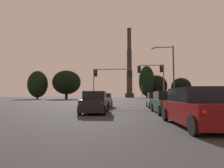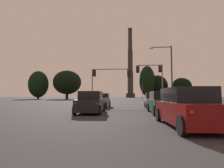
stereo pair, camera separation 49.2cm
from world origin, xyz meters
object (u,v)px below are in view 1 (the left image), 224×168
(suv_right_lane_front, at_px, (156,100))
(suv_left_lane_second, at_px, (95,102))
(suv_right_lane_second, at_px, (167,103))
(traffic_light_far_right, at_px, (142,90))
(traffic_light_overhead_right, at_px, (155,74))
(smokestack, at_px, (129,70))
(traffic_light_overhead_left, at_px, (107,77))
(street_lamp, at_px, (170,69))
(pickup_truck_left_lane_front, at_px, (103,101))
(suv_right_lane_third, at_px, (195,108))

(suv_right_lane_front, distance_m, suv_left_lane_second, 9.77)
(suv_right_lane_front, xyz_separation_m, suv_right_lane_second, (-0.32, -7.32, 0.00))
(traffic_light_far_right, bearing_deg, suv_left_lane_second, -99.54)
(suv_left_lane_second, height_order, traffic_light_overhead_right, traffic_light_overhead_right)
(suv_right_lane_front, height_order, smokestack, smokestack)
(traffic_light_overhead_left, distance_m, traffic_light_far_right, 38.40)
(traffic_light_overhead_left, height_order, street_lamp, street_lamp)
(suv_right_lane_second, height_order, traffic_light_overhead_right, traffic_light_overhead_right)
(suv_right_lane_front, distance_m, street_lamp, 5.63)
(suv_right_lane_second, relative_size, suv_left_lane_second, 0.99)
(street_lamp, bearing_deg, traffic_light_overhead_left, 156.25)
(traffic_light_overhead_left, distance_m, traffic_light_overhead_right, 8.28)
(smokestack, bearing_deg, street_lamp, -88.81)
(smokestack, bearing_deg, suv_right_lane_second, -90.00)
(traffic_light_overhead_left, distance_m, smokestack, 133.25)
(suv_right_lane_second, distance_m, pickup_truck_left_lane_front, 9.77)
(suv_left_lane_second, bearing_deg, suv_right_lane_third, -49.54)
(pickup_truck_left_lane_front, relative_size, street_lamp, 0.64)
(suv_left_lane_second, height_order, traffic_light_far_right, traffic_light_far_right)
(suv_right_lane_third, xyz_separation_m, pickup_truck_left_lane_front, (-6.29, 13.80, -0.09))
(suv_right_lane_front, distance_m, traffic_light_overhead_left, 10.40)
(suv_right_lane_third, distance_m, traffic_light_far_right, 57.85)
(pickup_truck_left_lane_front, height_order, smokestack, smokestack)
(traffic_light_overhead_right, bearing_deg, suv_right_lane_front, -99.61)
(traffic_light_overhead_right, bearing_deg, traffic_light_overhead_left, -174.98)
(suv_left_lane_second, relative_size, traffic_light_overhead_left, 0.75)
(pickup_truck_left_lane_front, xyz_separation_m, suv_left_lane_second, (0.32, -7.44, 0.09))
(pickup_truck_left_lane_front, xyz_separation_m, traffic_light_far_right, (8.95, 43.92, 3.01))
(suv_left_lane_second, height_order, smokestack, smokestack)
(suv_right_lane_second, bearing_deg, smokestack, 90.43)
(pickup_truck_left_lane_front, height_order, traffic_light_overhead_left, traffic_light_overhead_left)
(suv_right_lane_front, distance_m, traffic_light_overhead_right, 8.65)
(suv_right_lane_front, height_order, suv_left_lane_second, same)
(traffic_light_overhead_left, relative_size, traffic_light_far_right, 1.15)
(suv_right_lane_second, height_order, street_lamp, street_lamp)
(traffic_light_overhead_right, bearing_deg, street_lamp, -75.86)
(suv_right_lane_front, xyz_separation_m, traffic_light_overhead_right, (1.26, 7.43, 4.24))
(suv_left_lane_second, distance_m, traffic_light_far_right, 52.17)
(traffic_light_overhead_left, xyz_separation_m, traffic_light_far_right, (9.21, 37.27, -0.88))
(smokestack, bearing_deg, pickup_truck_left_lane_front, -92.65)
(suv_right_lane_second, height_order, smokestack, smokestack)
(suv_right_lane_front, bearing_deg, suv_right_lane_second, -89.87)
(smokestack, bearing_deg, traffic_light_overhead_right, -89.31)
(suv_right_lane_front, distance_m, suv_right_lane_second, 7.33)
(suv_right_lane_front, bearing_deg, street_lamp, 48.24)
(traffic_light_overhead_left, bearing_deg, street_lamp, -23.75)
(pickup_truck_left_lane_front, distance_m, suv_left_lane_second, 7.45)
(street_lamp, bearing_deg, suv_right_lane_front, -134.39)
(suv_right_lane_third, relative_size, suv_left_lane_second, 1.00)
(suv_right_lane_third, height_order, suv_left_lane_second, same)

